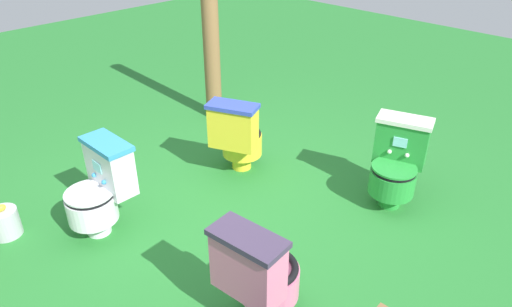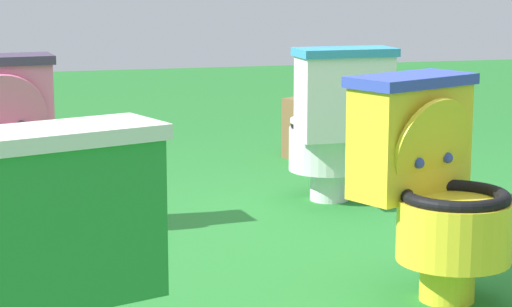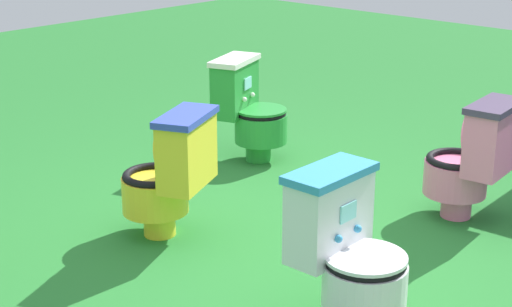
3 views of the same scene
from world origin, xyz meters
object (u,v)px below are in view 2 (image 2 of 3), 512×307
(toilet_pink, at_px, (5,146))
(toilet_yellow, at_px, (433,185))
(toilet_white, at_px, (335,124))
(toilet_green, at_px, (51,268))
(small_crate, at_px, (317,128))
(lemon_bucket, at_px, (383,151))

(toilet_pink, bearing_deg, toilet_yellow, 134.71)
(toilet_white, xyz_separation_m, toilet_green, (-1.88, 1.39, 0.00))
(toilet_green, height_order, toilet_pink, same)
(toilet_white, distance_m, toilet_pink, 1.48)
(toilet_white, bearing_deg, small_crate, 75.04)
(toilet_yellow, xyz_separation_m, small_crate, (2.37, -0.41, -0.20))
(toilet_white, distance_m, toilet_yellow, 1.31)
(toilet_yellow, distance_m, small_crate, 2.42)
(toilet_yellow, xyz_separation_m, toilet_pink, (1.11, 1.34, 0.00))
(toilet_pink, bearing_deg, small_crate, -149.76)
(toilet_yellow, relative_size, lemon_bucket, 2.63)
(toilet_white, height_order, small_crate, toilet_white)
(toilet_white, relative_size, toilet_pink, 1.00)
(toilet_green, height_order, lemon_bucket, toilet_green)
(toilet_yellow, bearing_deg, toilet_pink, -63.32)
(toilet_white, relative_size, toilet_green, 1.00)
(toilet_green, relative_size, lemon_bucket, 2.63)
(small_crate, bearing_deg, toilet_green, 150.50)
(small_crate, distance_m, lemon_bucket, 0.53)
(toilet_pink, bearing_deg, lemon_bucket, -163.94)
(small_crate, bearing_deg, toilet_pink, 125.98)
(lemon_bucket, bearing_deg, small_crate, 22.16)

